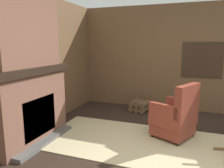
% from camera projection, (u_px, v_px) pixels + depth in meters
% --- Properties ---
extents(ground_plane, '(14.00, 14.00, 0.00)m').
position_uv_depth(ground_plane, '(186.00, 168.00, 2.77)').
color(ground_plane, '#2D2119').
extents(wood_panel_wall_left, '(0.06, 5.86, 2.47)m').
position_uv_depth(wood_panel_wall_left, '(13.00, 65.00, 3.44)').
color(wood_panel_wall_left, brown).
rests_on(wood_panel_wall_left, ground).
extents(wood_panel_wall_back, '(5.86, 0.09, 2.47)m').
position_uv_depth(wood_panel_wall_back, '(193.00, 58.00, 5.00)').
color(wood_panel_wall_back, brown).
rests_on(wood_panel_wall_back, ground).
extents(fireplace_hearth, '(0.64, 1.54, 1.21)m').
position_uv_depth(fireplace_hearth, '(29.00, 105.00, 3.47)').
color(fireplace_hearth, brown).
rests_on(fireplace_hearth, ground).
extents(chimney_breast, '(0.38, 1.27, 1.24)m').
position_uv_depth(chimney_breast, '(23.00, 25.00, 3.25)').
color(chimney_breast, brown).
rests_on(chimney_breast, fireplace_hearth).
extents(area_rug, '(3.35, 1.55, 0.01)m').
position_uv_depth(area_rug, '(146.00, 143.00, 3.47)').
color(area_rug, '#C6B789').
rests_on(area_rug, ground).
extents(armchair, '(0.79, 0.81, 0.93)m').
position_uv_depth(armchair, '(175.00, 118.00, 3.62)').
color(armchair, brown).
rests_on(armchair, ground).
extents(firewood_stack, '(0.47, 0.46, 0.25)m').
position_uv_depth(firewood_stack, '(139.00, 106.00, 5.14)').
color(firewood_stack, brown).
rests_on(firewood_stack, ground).
extents(storage_case, '(0.14, 0.27, 0.15)m').
position_uv_depth(storage_case, '(43.00, 60.00, 3.80)').
color(storage_case, black).
rests_on(storage_case, fireplace_hearth).
extents(decorative_plate_on_mantel, '(0.07, 0.29, 0.28)m').
position_uv_depth(decorative_plate_on_mantel, '(19.00, 58.00, 3.30)').
color(decorative_plate_on_mantel, red).
rests_on(decorative_plate_on_mantel, fireplace_hearth).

